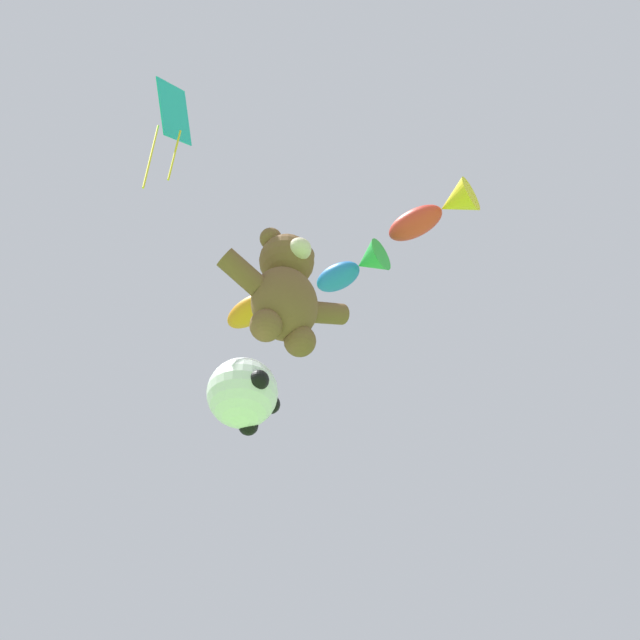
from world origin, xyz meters
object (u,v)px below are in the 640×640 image
teddy_bear_kite (286,289)px  fish_kite_tangerine (268,300)px  fish_kite_crimson (435,212)px  soccer_ball_kite (243,393)px  fish_kite_cobalt (354,269)px  diamond_kite (173,118)px

teddy_bear_kite → fish_kite_tangerine: 4.59m
fish_kite_crimson → soccer_ball_kite: bearing=171.9°
fish_kite_cobalt → fish_kite_tangerine: fish_kite_tangerine is taller
soccer_ball_kite → fish_kite_cobalt: (2.60, 1.15, 4.78)m
fish_kite_cobalt → diamond_kite: size_ratio=0.51×
diamond_kite → soccer_ball_kite: bearing=-19.3°
soccer_ball_kite → fish_kite_cobalt: fish_kite_cobalt is taller
soccer_ball_kite → fish_kite_tangerine: 6.04m
soccer_ball_kite → fish_kite_cobalt: size_ratio=0.59×
fish_kite_crimson → fish_kite_cobalt: size_ratio=1.16×
soccer_ball_kite → diamond_kite: diamond_kite is taller
teddy_bear_kite → fish_kite_crimson: bearing=-6.6°
fish_kite_crimson → fish_kite_cobalt: fish_kite_crimson is taller
diamond_kite → teddy_bear_kite: bearing=-18.9°
fish_kite_cobalt → fish_kite_tangerine: (-0.79, 1.75, 0.20)m
fish_kite_cobalt → soccer_ball_kite: bearing=-156.1°
teddy_bear_kite → fish_kite_tangerine: bearing=65.2°
teddy_bear_kite → fish_kite_crimson: fish_kite_crimson is taller
soccer_ball_kite → diamond_kite: size_ratio=0.30×
fish_kite_tangerine → fish_kite_crimson: bearing=-67.1°
diamond_kite → fish_kite_tangerine: bearing=36.3°
teddy_bear_kite → soccer_ball_kite: size_ratio=2.26×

